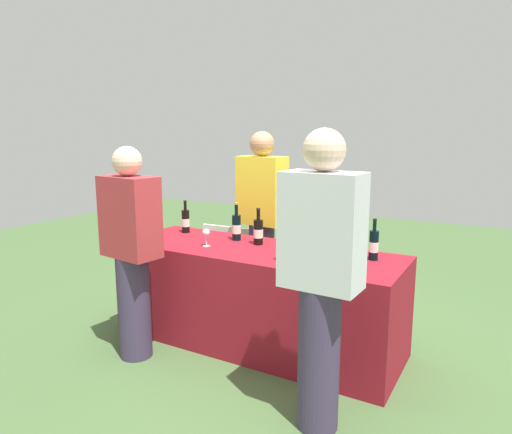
{
  "coord_description": "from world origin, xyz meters",
  "views": [
    {
      "loc": [
        1.72,
        -3.02,
        1.67
      ],
      "look_at": [
        0.0,
        0.0,
        1.03
      ],
      "focal_mm": 32.47,
      "sensor_mm": 36.0,
      "label": 1
    }
  ],
  "objects_px": {
    "wine_bottle_6": "(359,243)",
    "wine_bottle_1": "(236,227)",
    "wine_glass_0": "(206,233)",
    "wine_glass_1": "(281,247)",
    "wine_bottle_2": "(258,232)",
    "guest_0": "(131,248)",
    "menu_board": "(230,260)",
    "wine_bottle_0": "(186,221)",
    "wine_glass_2": "(335,254)",
    "wine_glass_3": "(348,254)",
    "guest_1": "(321,274)",
    "server_pouring": "(262,216)",
    "wine_bottle_4": "(305,235)",
    "wine_bottle_3": "(289,233)",
    "wine_bottle_5": "(321,239)",
    "wine_bottle_7": "(374,245)"
  },
  "relations": [
    {
      "from": "guest_0",
      "to": "wine_glass_1",
      "type": "bearing_deg",
      "value": 31.52
    },
    {
      "from": "wine_bottle_0",
      "to": "wine_glass_2",
      "type": "height_order",
      "value": "wine_bottle_0"
    },
    {
      "from": "wine_bottle_6",
      "to": "wine_glass_3",
      "type": "height_order",
      "value": "wine_bottle_6"
    },
    {
      "from": "wine_bottle_7",
      "to": "wine_glass_1",
      "type": "distance_m",
      "value": 0.65
    },
    {
      "from": "wine_glass_0",
      "to": "wine_glass_1",
      "type": "bearing_deg",
      "value": -5.75
    },
    {
      "from": "wine_bottle_1",
      "to": "guest_1",
      "type": "height_order",
      "value": "guest_1"
    },
    {
      "from": "wine_bottle_6",
      "to": "server_pouring",
      "type": "relative_size",
      "value": 0.18
    },
    {
      "from": "guest_1",
      "to": "wine_bottle_6",
      "type": "bearing_deg",
      "value": 96.52
    },
    {
      "from": "wine_bottle_1",
      "to": "wine_glass_2",
      "type": "bearing_deg",
      "value": -18.6
    },
    {
      "from": "wine_bottle_0",
      "to": "wine_bottle_7",
      "type": "distance_m",
      "value": 1.72
    },
    {
      "from": "wine_glass_0",
      "to": "guest_0",
      "type": "height_order",
      "value": "guest_0"
    },
    {
      "from": "server_pouring",
      "to": "menu_board",
      "type": "height_order",
      "value": "server_pouring"
    },
    {
      "from": "wine_glass_0",
      "to": "wine_glass_3",
      "type": "height_order",
      "value": "wine_glass_3"
    },
    {
      "from": "wine_glass_2",
      "to": "wine_bottle_5",
      "type": "bearing_deg",
      "value": 126.18
    },
    {
      "from": "wine_glass_3",
      "to": "wine_bottle_2",
      "type": "bearing_deg",
      "value": 160.3
    },
    {
      "from": "guest_1",
      "to": "server_pouring",
      "type": "bearing_deg",
      "value": 131.14
    },
    {
      "from": "wine_bottle_0",
      "to": "wine_bottle_5",
      "type": "bearing_deg",
      "value": -2.74
    },
    {
      "from": "wine_bottle_3",
      "to": "menu_board",
      "type": "distance_m",
      "value": 1.35
    },
    {
      "from": "wine_bottle_1",
      "to": "wine_bottle_7",
      "type": "xyz_separation_m",
      "value": [
        1.16,
        -0.03,
        -0.0
      ]
    },
    {
      "from": "wine_bottle_2",
      "to": "guest_0",
      "type": "xyz_separation_m",
      "value": [
        -0.62,
        -0.77,
        -0.04
      ]
    },
    {
      "from": "wine_glass_2",
      "to": "server_pouring",
      "type": "distance_m",
      "value": 1.3
    },
    {
      "from": "wine_bottle_4",
      "to": "wine_bottle_5",
      "type": "height_order",
      "value": "same"
    },
    {
      "from": "wine_bottle_0",
      "to": "wine_glass_2",
      "type": "relative_size",
      "value": 2.3
    },
    {
      "from": "wine_glass_2",
      "to": "wine_glass_3",
      "type": "xyz_separation_m",
      "value": [
        0.09,
        -0.01,
        0.02
      ]
    },
    {
      "from": "wine_bottle_2",
      "to": "wine_bottle_5",
      "type": "relative_size",
      "value": 0.96
    },
    {
      "from": "wine_glass_0",
      "to": "wine_bottle_4",
      "type": "bearing_deg",
      "value": 23.98
    },
    {
      "from": "wine_bottle_5",
      "to": "wine_glass_3",
      "type": "relative_size",
      "value": 2.14
    },
    {
      "from": "wine_bottle_1",
      "to": "wine_bottle_3",
      "type": "height_order",
      "value": "same"
    },
    {
      "from": "wine_glass_3",
      "to": "wine_glass_0",
      "type": "bearing_deg",
      "value": 177.85
    },
    {
      "from": "wine_glass_3",
      "to": "guest_0",
      "type": "height_order",
      "value": "guest_0"
    },
    {
      "from": "wine_bottle_2",
      "to": "server_pouring",
      "type": "distance_m",
      "value": 0.59
    },
    {
      "from": "wine_bottle_1",
      "to": "server_pouring",
      "type": "distance_m",
      "value": 0.49
    },
    {
      "from": "wine_bottle_0",
      "to": "wine_glass_0",
      "type": "relative_size",
      "value": 2.05
    },
    {
      "from": "wine_glass_2",
      "to": "wine_bottle_2",
      "type": "bearing_deg",
      "value": 158.82
    },
    {
      "from": "wine_glass_2",
      "to": "server_pouring",
      "type": "relative_size",
      "value": 0.08
    },
    {
      "from": "wine_bottle_5",
      "to": "wine_glass_0",
      "type": "relative_size",
      "value": 2.18
    },
    {
      "from": "wine_glass_0",
      "to": "server_pouring",
      "type": "relative_size",
      "value": 0.08
    },
    {
      "from": "wine_bottle_6",
      "to": "wine_bottle_0",
      "type": "bearing_deg",
      "value": 178.31
    },
    {
      "from": "wine_glass_0",
      "to": "wine_glass_1",
      "type": "distance_m",
      "value": 0.7
    },
    {
      "from": "wine_bottle_4",
      "to": "wine_glass_2",
      "type": "height_order",
      "value": "wine_bottle_4"
    },
    {
      "from": "wine_glass_0",
      "to": "wine_glass_3",
      "type": "relative_size",
      "value": 0.98
    },
    {
      "from": "wine_bottle_0",
      "to": "menu_board",
      "type": "bearing_deg",
      "value": 87.28
    },
    {
      "from": "wine_bottle_0",
      "to": "wine_glass_1",
      "type": "xyz_separation_m",
      "value": [
        1.16,
        -0.4,
        -0.01
      ]
    },
    {
      "from": "wine_bottle_6",
      "to": "wine_bottle_1",
      "type": "bearing_deg",
      "value": 178.92
    },
    {
      "from": "wine_bottle_4",
      "to": "wine_glass_1",
      "type": "bearing_deg",
      "value": -91.39
    },
    {
      "from": "wine_glass_1",
      "to": "wine_glass_3",
      "type": "height_order",
      "value": "wine_glass_3"
    },
    {
      "from": "wine_bottle_3",
      "to": "wine_glass_1",
      "type": "height_order",
      "value": "wine_bottle_3"
    },
    {
      "from": "wine_bottle_6",
      "to": "wine_glass_1",
      "type": "relative_size",
      "value": 2.21
    },
    {
      "from": "menu_board",
      "to": "wine_glass_0",
      "type": "bearing_deg",
      "value": -68.18
    },
    {
      "from": "wine_glass_3",
      "to": "guest_0",
      "type": "xyz_separation_m",
      "value": [
        -1.46,
        -0.47,
        -0.04
      ]
    }
  ]
}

